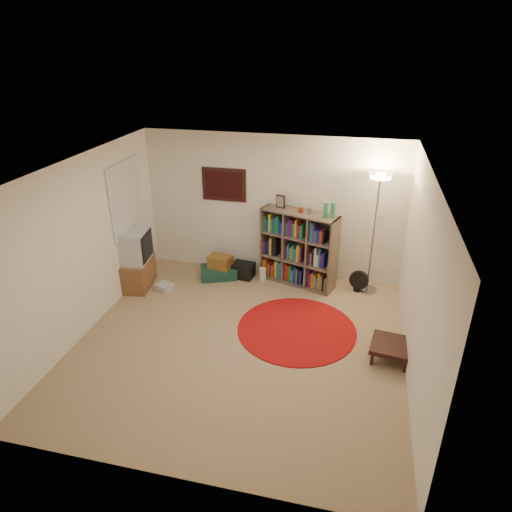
{
  "coord_description": "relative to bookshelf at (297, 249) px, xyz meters",
  "views": [
    {
      "loc": [
        1.43,
        -5.07,
        3.92
      ],
      "look_at": [
        0.1,
        0.6,
        1.1
      ],
      "focal_mm": 32.0,
      "sensor_mm": 36.0,
      "label": 1
    }
  ],
  "objects": [
    {
      "name": "dvd_box",
      "position": [
        -2.16,
        -0.77,
        -0.59
      ],
      "size": [
        0.34,
        0.32,
        0.09
      ],
      "rotation": [
        0.0,
        0.0,
        -0.38
      ],
      "color": "silver",
      "rests_on": "ground"
    },
    {
      "name": "floor_lamp",
      "position": [
        1.22,
        -0.02,
        1.07
      ],
      "size": [
        0.47,
        0.47,
        2.05
      ],
      "rotation": [
        0.0,
        0.0,
        0.22
      ],
      "color": "#99999D",
      "rests_on": "ground"
    },
    {
      "name": "wicker_basket",
      "position": [
        -1.34,
        -0.15,
        -0.32
      ],
      "size": [
        0.44,
        0.35,
        0.22
      ],
      "rotation": [
        0.0,
        0.0,
        -0.2
      ],
      "color": "brown",
      "rests_on": "suitcase"
    },
    {
      "name": "bookshelf",
      "position": [
        0.0,
        0.0,
        0.0
      ],
      "size": [
        1.36,
        0.77,
        1.57
      ],
      "rotation": [
        0.0,
        0.0,
        -0.32
      ],
      "color": "brown",
      "rests_on": "ground"
    },
    {
      "name": "suitcase",
      "position": [
        -1.38,
        -0.15,
        -0.53
      ],
      "size": [
        0.73,
        0.61,
        0.2
      ],
      "rotation": [
        0.0,
        0.0,
        0.38
      ],
      "color": "#163C31",
      "rests_on": "ground"
    },
    {
      "name": "duffel_bag",
      "position": [
        -0.96,
        -0.03,
        -0.5
      ],
      "size": [
        0.41,
        0.36,
        0.26
      ],
      "rotation": [
        0.0,
        0.0,
        -0.13
      ],
      "color": "black",
      "rests_on": "ground"
    },
    {
      "name": "floor_fan",
      "position": [
        1.08,
        -0.07,
        -0.45
      ],
      "size": [
        0.33,
        0.2,
        0.37
      ],
      "rotation": [
        0.0,
        0.0,
        -0.15
      ],
      "color": "black",
      "rests_on": "ground"
    },
    {
      "name": "room",
      "position": [
        -0.56,
        -1.91,
        0.63
      ],
      "size": [
        4.54,
        4.54,
        2.54
      ],
      "color": "#9F805D",
      "rests_on": "ground"
    },
    {
      "name": "side_table",
      "position": [
        1.55,
        -1.82,
        -0.43
      ],
      "size": [
        0.6,
        0.6,
        0.24
      ],
      "rotation": [
        0.0,
        0.0,
        -0.14
      ],
      "color": "black",
      "rests_on": "ground"
    },
    {
      "name": "paper_towel",
      "position": [
        -0.58,
        -0.1,
        -0.51
      ],
      "size": [
        0.14,
        0.14,
        0.25
      ],
      "rotation": [
        0.0,
        0.0,
        0.17
      ],
      "color": "silver",
      "rests_on": "ground"
    },
    {
      "name": "red_rug",
      "position": [
        0.23,
        -1.45,
        -0.63
      ],
      "size": [
        1.76,
        1.76,
        0.02
      ],
      "color": "maroon",
      "rests_on": "ground"
    },
    {
      "name": "tv_stand",
      "position": [
        -2.66,
        -0.77,
        -0.13
      ],
      "size": [
        0.58,
        0.77,
        1.04
      ],
      "rotation": [
        0.0,
        0.0,
        0.13
      ],
      "color": "brown",
      "rests_on": "ground"
    }
  ]
}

